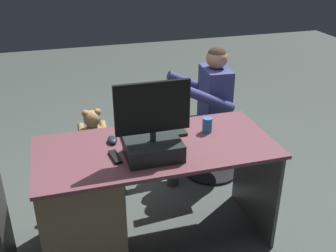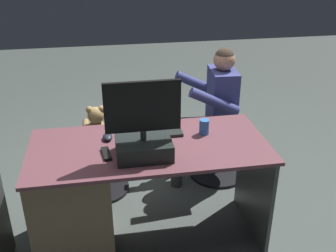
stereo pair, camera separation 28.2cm
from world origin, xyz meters
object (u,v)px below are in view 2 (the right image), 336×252
Objects in this scene: office_chair_teddy at (100,161)px; teddy_bear at (97,126)px; tv_remote at (106,154)px; cup at (204,127)px; monitor at (143,136)px; keyboard at (150,133)px; computer_mouse at (108,137)px; person at (210,106)px; desk at (89,197)px; visitor_chair at (219,148)px.

teddy_bear reaches higher than office_chair_teddy.
cup is at bearing -172.55° from tv_remote.
monitor is 1.10× the size of keyboard.
computer_mouse is at bearing -2.63° from cup.
person reaches higher than teddy_bear.
computer_mouse reaches higher than desk.
tv_remote is (0.01, 0.20, -0.01)m from computer_mouse.
cup reaches higher than visitor_chair.
cup is (-0.77, -0.09, 0.39)m from desk.
monitor is at bearing 52.45° from person.
keyboard is 0.93× the size of office_chair_teddy.
cup is at bearing 63.34° from visitor_chair.
tv_remote is 1.17m from person.
computer_mouse reaches higher than office_chair_teddy.
computer_mouse is at bearing -49.86° from monitor.
computer_mouse is at bearing 32.54° from visitor_chair.
tv_remote is at bearing 14.96° from cup.
cup is 0.67m from person.
monitor is 0.33m from computer_mouse.
computer_mouse is 1.04m from person.
keyboard is 2.80× the size of tv_remote.
teddy_bear reaches higher than visitor_chair.
cup is at bearing 70.48° from person.
desk is at bearing 6.80° from cup.
monitor is 0.87m from teddy_bear.
teddy_bear is at bearing -96.34° from desk.
person reaches higher than computer_mouse.
desk is 0.41m from computer_mouse.
keyboard reaches higher than teddy_bear.
monitor reaches higher than person.
monitor is 4.65× the size of cup.
tv_remote is 0.33× the size of office_chair_teddy.
tv_remote is at bearing 148.78° from desk.
keyboard is 0.37× the size of person.
keyboard reaches higher than office_chair_teddy.
office_chair_teddy is 0.31m from teddy_bear.
person is at bearing -127.55° from monitor.
cup is at bearing 172.24° from keyboard.
keyboard is at bearing 123.85° from teddy_bear.
cup is 0.33× the size of teddy_bear.
desk reaches higher than office_chair_teddy.
desk is at bearing 18.46° from keyboard.
desk is at bearing 83.66° from teddy_bear.
cup is 1.03m from office_chair_teddy.
cup is 0.09× the size of person.
keyboard is 0.81m from person.
desk is 9.88× the size of tv_remote.
computer_mouse is 0.96× the size of cup.
teddy_bear is (-0.07, -0.65, 0.19)m from desk.
office_chair_teddy is at bearing -82.13° from computer_mouse.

